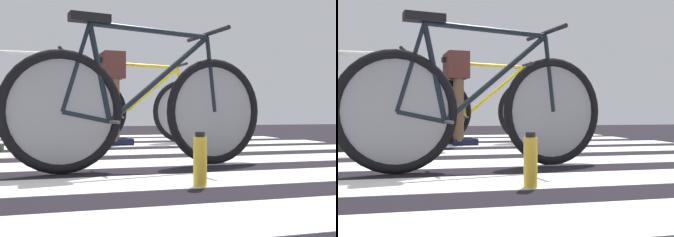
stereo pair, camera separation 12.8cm
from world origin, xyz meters
TOP-DOWN VIEW (x-y plane):
  - ground at (0.00, 0.00)m, footprint 18.00×14.00m
  - crosswalk_markings at (-0.04, 0.22)m, footprint 5.42×5.78m
  - bicycle_1_of_3 at (0.17, -0.43)m, footprint 1.72×0.55m
  - bicycle_2_of_3 at (-0.75, 0.82)m, footprint 1.72×0.54m
  - bicycle_3_of_3 at (0.51, 1.49)m, footprint 1.73×0.52m
  - cyclist_3_of_3 at (0.20, 1.46)m, footprint 0.35×0.43m
  - water_bottle at (0.31, -1.09)m, footprint 0.07×0.07m

SIDE VIEW (x-z plane):
  - ground at x=0.00m, z-range 0.00..0.02m
  - crosswalk_markings at x=-0.04m, z-range 0.02..0.02m
  - water_bottle at x=0.31m, z-range 0.01..0.28m
  - bicycle_1_of_3 at x=0.17m, z-range -0.06..0.87m
  - bicycle_2_of_3 at x=-0.75m, z-range -0.06..0.87m
  - bicycle_3_of_3 at x=0.51m, z-range -0.06..0.87m
  - cyclist_3_of_3 at x=0.20m, z-range 0.17..1.15m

